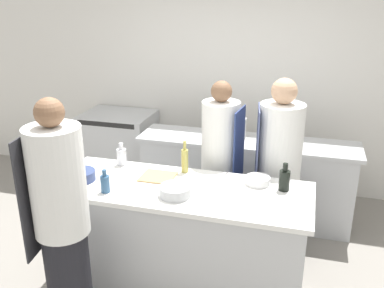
# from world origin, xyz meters

# --- Properties ---
(ground_plane) EXTENTS (16.00, 16.00, 0.00)m
(ground_plane) POSITION_xyz_m (0.00, 0.00, 0.00)
(ground_plane) COLOR gray
(wall_back) EXTENTS (8.00, 0.06, 2.80)m
(wall_back) POSITION_xyz_m (0.00, 2.13, 1.40)
(wall_back) COLOR silver
(wall_back) RESTS_ON ground_plane
(prep_counter) EXTENTS (2.11, 0.79, 0.90)m
(prep_counter) POSITION_xyz_m (0.00, 0.00, 0.45)
(prep_counter) COLOR #B7BABC
(prep_counter) RESTS_ON ground_plane
(pass_counter) EXTENTS (2.33, 0.55, 0.90)m
(pass_counter) POSITION_xyz_m (0.35, 1.27, 0.45)
(pass_counter) COLOR #B7BABC
(pass_counter) RESTS_ON ground_plane
(oven_range) EXTENTS (0.87, 0.67, 0.93)m
(oven_range) POSITION_xyz_m (-1.37, 1.74, 0.46)
(oven_range) COLOR #B7BABC
(oven_range) RESTS_ON ground_plane
(chef_at_prep_near) EXTENTS (0.41, 0.39, 1.78)m
(chef_at_prep_near) POSITION_xyz_m (-0.63, -0.73, 0.89)
(chef_at_prep_near) COLOR black
(chef_at_prep_near) RESTS_ON ground_plane
(chef_at_stove) EXTENTS (0.38, 0.36, 1.65)m
(chef_at_stove) POSITION_xyz_m (0.18, 0.69, 0.82)
(chef_at_stove) COLOR black
(chef_at_stove) RESTS_ON ground_plane
(chef_at_pass_far) EXTENTS (0.43, 0.41, 1.70)m
(chef_at_pass_far) POSITION_xyz_m (0.72, 0.69, 0.85)
(chef_at_pass_far) COLOR black
(chef_at_pass_far) RESTS_ON ground_plane
(bottle_olive_oil) EXTENTS (0.06, 0.06, 0.29)m
(bottle_olive_oil) POSITION_xyz_m (-0.05, 0.30, 1.02)
(bottle_olive_oil) COLOR #B2A84C
(bottle_olive_oil) RESTS_ON prep_counter
(bottle_vinegar) EXTENTS (0.09, 0.09, 0.23)m
(bottle_vinegar) POSITION_xyz_m (0.81, 0.18, 0.99)
(bottle_vinegar) COLOR black
(bottle_vinegar) RESTS_ON prep_counter
(bottle_wine) EXTENTS (0.09, 0.09, 0.21)m
(bottle_wine) POSITION_xyz_m (-0.65, 0.31, 0.98)
(bottle_wine) COLOR silver
(bottle_wine) RESTS_ON prep_counter
(bottle_cooking_oil) EXTENTS (0.08, 0.08, 0.23)m
(bottle_cooking_oil) POSITION_xyz_m (-0.75, -0.25, 0.99)
(bottle_cooking_oil) COLOR #5B2319
(bottle_cooking_oil) RESTS_ON prep_counter
(bottle_sauce) EXTENTS (0.07, 0.07, 0.19)m
(bottle_sauce) POSITION_xyz_m (-0.55, -0.24, 0.98)
(bottle_sauce) COLOR #2D5175
(bottle_sauce) RESTS_ON prep_counter
(bowl_mixing_large) EXTENTS (0.20, 0.20, 0.06)m
(bowl_mixing_large) POSITION_xyz_m (0.59, 0.24, 0.93)
(bowl_mixing_large) COLOR white
(bowl_mixing_large) RESTS_ON prep_counter
(bowl_prep_small) EXTENTS (0.25, 0.25, 0.08)m
(bowl_prep_small) POSITION_xyz_m (0.01, -0.15, 0.94)
(bowl_prep_small) COLOR #B7BABC
(bowl_prep_small) RESTS_ON prep_counter
(bowl_ceramic_blue) EXTENTS (0.25, 0.25, 0.08)m
(bowl_ceramic_blue) POSITION_xyz_m (-0.85, -0.09, 0.94)
(bowl_ceramic_blue) COLOR navy
(bowl_ceramic_blue) RESTS_ON prep_counter
(cutting_board) EXTENTS (0.28, 0.25, 0.01)m
(cutting_board) POSITION_xyz_m (-0.24, 0.13, 0.91)
(cutting_board) COLOR tan
(cutting_board) RESTS_ON prep_counter
(stockpot) EXTENTS (0.32, 0.32, 0.22)m
(stockpot) POSITION_xyz_m (0.17, 1.30, 1.01)
(stockpot) COLOR #B7BABC
(stockpot) RESTS_ON pass_counter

